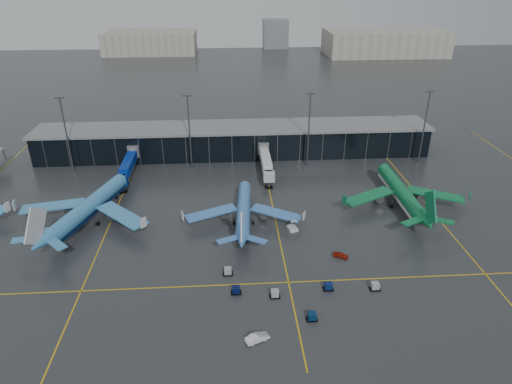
{
  "coord_description": "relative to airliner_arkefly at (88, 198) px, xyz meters",
  "views": [
    {
      "loc": [
        -2.6,
        -95.41,
        63.03
      ],
      "look_at": [
        5.0,
        18.0,
        6.0
      ],
      "focal_mm": 32.0,
      "sensor_mm": 36.0,
      "label": 1
    }
  ],
  "objects": [
    {
      "name": "jet_bridges",
      "position": [
        5.29,
        27.12,
        -2.36
      ],
      "size": [
        94.0,
        27.5,
        7.2
      ],
      "color": "#595B60",
      "rests_on": "ground"
    },
    {
      "name": "airliner_klm_near",
      "position": [
        41.61,
        -3.24,
        -1.11
      ],
      "size": [
        35.59,
        39.87,
        11.6
      ],
      "primitive_type": null,
      "rotation": [
        0.0,
        0.0,
        -0.07
      ],
      "color": "#3D79C9",
      "rests_on": "ground"
    },
    {
      "name": "baggage_carts",
      "position": [
        50.45,
        -34.65,
        -6.15
      ],
      "size": [
        33.81,
        17.32,
        1.7
      ],
      "color": "black",
      "rests_on": "ground"
    },
    {
      "name": "ground",
      "position": [
        40.29,
        -15.87,
        -6.91
      ],
      "size": [
        600.0,
        600.0,
        0.0
      ],
      "primitive_type": "plane",
      "color": "#282B2D",
      "rests_on": "ground"
    },
    {
      "name": "flood_masts",
      "position": [
        45.29,
        34.13,
        6.9
      ],
      "size": [
        203.0,
        0.5,
        25.5
      ],
      "color": "#595B60",
      "rests_on": "ground"
    },
    {
      "name": "distant_hangars",
      "position": [
        90.24,
        254.21,
        1.88
      ],
      "size": [
        260.0,
        71.0,
        22.0
      ],
      "color": "#B2AD99",
      "rests_on": "ground"
    },
    {
      "name": "terminal_pier",
      "position": [
        40.29,
        46.13,
        -1.49
      ],
      "size": [
        142.0,
        17.0,
        10.7
      ],
      "color": "black",
      "rests_on": "ground"
    },
    {
      "name": "service_van_white",
      "position": [
        42.2,
        -47.82,
        -6.15
      ],
      "size": [
        4.88,
        3.31,
        1.52
      ],
      "primitive_type": "imported",
      "rotation": [
        0.0,
        0.0,
        1.98
      ],
      "color": "white",
      "rests_on": "ground"
    },
    {
      "name": "mobile_airstair",
      "position": [
        54.16,
        -8.7,
        -6.14
      ],
      "size": [
        2.95,
        3.66,
        3.45
      ],
      "rotation": [
        0.0,
        0.0,
        0.26
      ],
      "color": "silver",
      "rests_on": "ground"
    },
    {
      "name": "service_van_red",
      "position": [
        63.99,
        -22.12,
        -6.28
      ],
      "size": [
        3.95,
        3.15,
        1.26
      ],
      "primitive_type": "imported",
      "rotation": [
        0.0,
        0.0,
        1.05
      ],
      "color": "maroon",
      "rests_on": "ground"
    },
    {
      "name": "airliner_aer_lingus",
      "position": [
        87.36,
        3.53,
        -0.38
      ],
      "size": [
        37.47,
        42.64,
        13.06
      ],
      "primitive_type": null,
      "rotation": [
        0.0,
        0.0,
        -0.0
      ],
      "color": "#0C6C3A",
      "rests_on": "ground"
    },
    {
      "name": "taxi_lines",
      "position": [
        50.29,
        -5.26,
        -6.9
      ],
      "size": [
        220.0,
        120.0,
        0.02
      ],
      "color": "gold",
      "rests_on": "ground"
    },
    {
      "name": "airliner_arkefly",
      "position": [
        0.0,
        0.0,
        0.0
      ],
      "size": [
        51.46,
        54.99,
        13.82
      ],
      "primitive_type": null,
      "rotation": [
        0.0,
        0.0,
        -0.31
      ],
      "color": "#3B89C2",
      "rests_on": "ground"
    }
  ]
}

